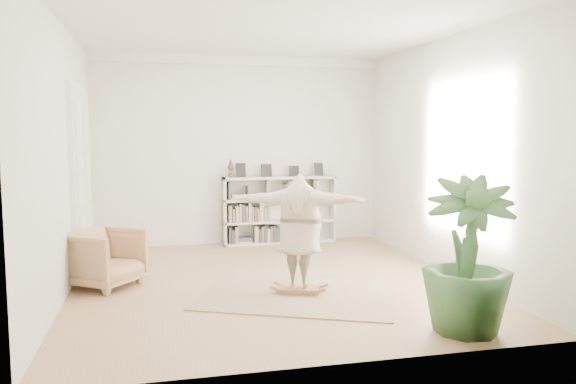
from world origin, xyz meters
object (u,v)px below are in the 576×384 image
object	(u,v)px
rocker_board	(299,289)
houseplant	(467,255)
armchair	(105,258)
bookshelf	(279,211)
person	(299,228)

from	to	relation	value
rocker_board	houseplant	bearing A→B (deg)	-28.34
rocker_board	houseplant	size ratio (longest dim) A/B	0.35
armchair	bookshelf	bearing A→B (deg)	-13.26
armchair	houseplant	world-z (taller)	houseplant
armchair	houseplant	bearing A→B (deg)	-88.11
bookshelf	person	distance (m)	3.54
person	armchair	bearing A→B (deg)	3.50
rocker_board	person	bearing A→B (deg)	24.04
bookshelf	person	bearing A→B (deg)	-97.88
rocker_board	armchair	bearing A→B (deg)	-176.50
armchair	rocker_board	distance (m)	2.75
bookshelf	person	xyz separation A→B (m)	(-0.48, -3.50, 0.25)
armchair	person	xyz separation A→B (m)	(2.56, -0.96, 0.49)
person	houseplant	bearing A→B (deg)	151.66
bookshelf	rocker_board	world-z (taller)	bookshelf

